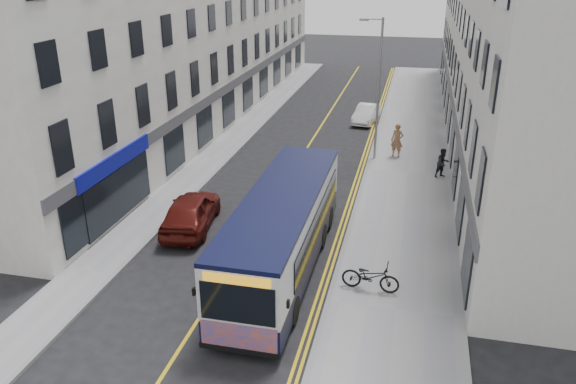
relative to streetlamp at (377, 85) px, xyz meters
The scene contains 17 objects.
ground 15.25m from the streetlamp, 106.58° to the right, with size 140.00×140.00×0.00m, color black.
pavement_east 5.20m from the streetlamp, 43.87° to the right, with size 4.50×64.00×0.12m, color gray.
pavement_west 10.33m from the streetlamp, 167.70° to the right, with size 2.00×64.00×0.12m, color gray.
kerb_east 4.76m from the streetlamp, 94.85° to the right, with size 0.18×64.00×0.13m, color slate.
kerb_west 9.45m from the streetlamp, 166.24° to the right, with size 0.18×64.00×0.13m, color slate.
road_centre_line 6.37m from the streetlamp, 154.37° to the right, with size 0.12×64.00×0.01m, color gold.
road_dbl_yellow_inner 4.85m from the streetlamp, 107.21° to the right, with size 0.10×64.00×0.01m, color gold.
road_dbl_yellow_outer 4.83m from the streetlamp, 101.85° to the right, with size 0.10×64.00×0.01m, color gold.
terrace_east 10.35m from the streetlamp, 43.68° to the left, with size 6.00×46.00×13.00m, color silver.
terrace_west 15.06m from the streetlamp, 152.01° to the left, with size 6.00×46.00×13.00m, color white.
streetlamp is the anchor object (origin of this frame).
city_bus 13.80m from the streetlamp, 99.43° to the right, with size 2.52×10.77×3.13m.
bicycle 14.72m from the streetlamp, 85.41° to the right, with size 0.71×2.03×1.07m, color black.
pedestrian_near 3.56m from the streetlamp, 22.18° to the left, with size 0.72×0.47×1.97m, color #8E6240.
pedestrian_far 5.67m from the streetlamp, 31.11° to the right, with size 0.76×0.60×1.57m, color black.
car_white 8.88m from the streetlamp, 98.58° to the left, with size 1.32×3.80×1.25m, color white.
car_maroon 13.30m from the streetlamp, 122.76° to the right, with size 1.86×4.62×1.58m, color #52110D.
Camera 1 is at (6.30, -17.31, 10.94)m, focal length 35.00 mm.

